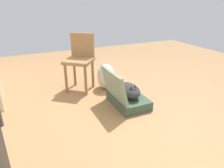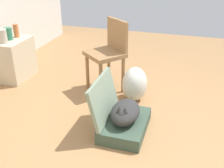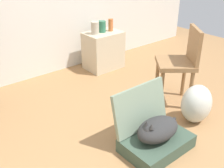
{
  "view_description": "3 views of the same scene",
  "coord_description": "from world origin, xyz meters",
  "px_view_note": "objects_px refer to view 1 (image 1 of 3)",
  "views": [
    {
      "loc": [
        -2.1,
        1.35,
        1.42
      ],
      "look_at": [
        0.13,
        0.31,
        0.39
      ],
      "focal_mm": 33.05,
      "sensor_mm": 36.0,
      "label": 1
    },
    {
      "loc": [
        -2.1,
        -0.54,
        1.71
      ],
      "look_at": [
        0.49,
        0.26,
        0.36
      ],
      "focal_mm": 44.85,
      "sensor_mm": 36.0,
      "label": 2
    },
    {
      "loc": [
        -1.37,
        -1.23,
        1.68
      ],
      "look_at": [
        0.18,
        0.66,
        0.44
      ],
      "focal_mm": 43.35,
      "sensor_mm": 36.0,
      "label": 3
    }
  ],
  "objects_px": {
    "cat": "(129,90)",
    "plastic_bag_white": "(106,77)",
    "chair": "(80,59)",
    "suitcase_base": "(128,100)"
  },
  "relations": [
    {
      "from": "suitcase_base",
      "to": "cat",
      "type": "distance_m",
      "value": 0.16
    },
    {
      "from": "cat",
      "to": "plastic_bag_white",
      "type": "distance_m",
      "value": 0.67
    },
    {
      "from": "plastic_bag_white",
      "to": "chair",
      "type": "height_order",
      "value": "chair"
    },
    {
      "from": "suitcase_base",
      "to": "cat",
      "type": "height_order",
      "value": "cat"
    },
    {
      "from": "suitcase_base",
      "to": "chair",
      "type": "distance_m",
      "value": 1.05
    },
    {
      "from": "chair",
      "to": "cat",
      "type": "bearing_deg",
      "value": -23.23
    },
    {
      "from": "plastic_bag_white",
      "to": "chair",
      "type": "relative_size",
      "value": 0.46
    },
    {
      "from": "cat",
      "to": "chair",
      "type": "distance_m",
      "value": 0.99
    },
    {
      "from": "cat",
      "to": "plastic_bag_white",
      "type": "bearing_deg",
      "value": 4.69
    },
    {
      "from": "plastic_bag_white",
      "to": "cat",
      "type": "bearing_deg",
      "value": -175.31
    }
  ]
}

